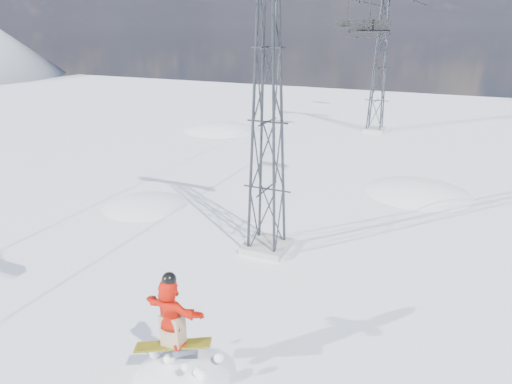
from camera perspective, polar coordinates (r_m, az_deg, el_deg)
ground at (r=14.27m, az=-15.29°, el=-19.95°), size 120.00×120.00×0.00m
snow_terrain at (r=36.86m, az=1.16°, el=-10.11°), size 39.00×37.00×22.00m
lift_tower_near at (r=17.80m, az=1.45°, el=8.66°), size 5.20×1.80×11.43m
lift_tower_far at (r=41.80m, az=15.19°, el=14.67°), size 5.20×1.80×11.43m
lift_chair_mid at (r=23.82m, az=13.93°, el=19.34°), size 1.97×0.57×2.44m
lift_chair_far at (r=38.47m, az=11.30°, el=19.86°), size 1.84×0.53×2.28m
lift_chair_extra at (r=50.96m, az=14.80°, el=19.52°), size 1.92×0.55×2.38m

